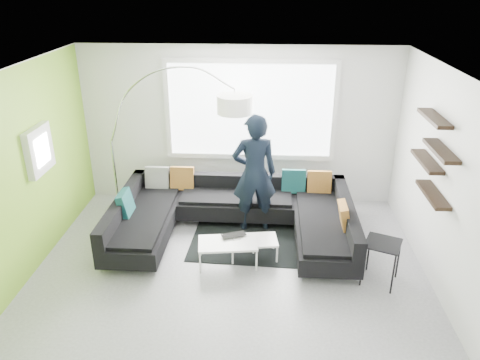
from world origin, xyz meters
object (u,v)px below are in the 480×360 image
coffee_table (241,250)px  person (254,174)px  arc_lamp (111,142)px  laptop (235,237)px  sectional_sofa (233,220)px  side_table (380,262)px

coffee_table → person: 1.27m
arc_lamp → person: bearing=-1.0°
arc_lamp → laptop: (2.16, -1.42, -0.92)m
sectional_sofa → laptop: (0.06, -0.55, 0.02)m
coffee_table → side_table: side_table is taller
laptop → arc_lamp: bearing=124.1°
sectional_sofa → person: (0.31, 0.39, 0.62)m
coffee_table → laptop: laptop is taller
side_table → laptop: (-1.99, 0.44, 0.06)m
arc_lamp → sectional_sofa: bearing=-12.3°
side_table → arc_lamp: bearing=155.8°
sectional_sofa → arc_lamp: 2.45m
sectional_sofa → laptop: 0.56m
sectional_sofa → person: 0.80m
laptop → coffee_table: bearing=-40.9°
side_table → person: bearing=141.5°
person → coffee_table: bearing=71.5°
sectional_sofa → arc_lamp: size_ratio=1.43×
coffee_table → arc_lamp: arc_lamp is taller
coffee_table → laptop: bearing=154.3°
arc_lamp → side_table: 4.65m
sectional_sofa → person: bearing=52.0°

